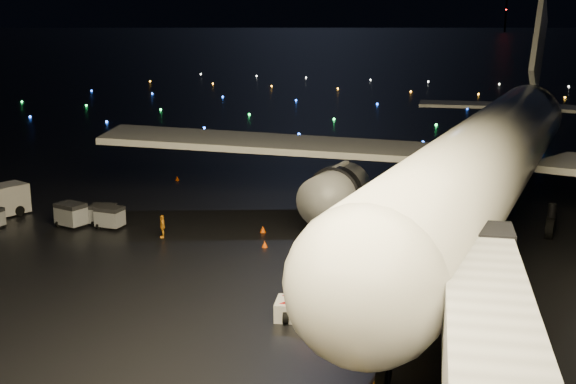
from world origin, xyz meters
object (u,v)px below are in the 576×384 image
object	(u,v)px
belt_loader	(318,291)
crew_c	(162,226)
baggage_cart_1	(71,215)
baggage_cart_2	(110,217)
airliner	(498,104)
baggage_cart_0	(103,215)

from	to	relation	value
belt_loader	crew_c	world-z (taller)	belt_loader
belt_loader	baggage_cart_1	xyz separation A→B (m)	(-23.81, 9.37, -0.69)
baggage_cart_2	airliner	bearing A→B (deg)	23.82
airliner	baggage_cart_1	world-z (taller)	airliner
belt_loader	baggage_cart_2	bearing A→B (deg)	139.45
crew_c	baggage_cart_1	distance (m)	8.11
airliner	baggage_cart_0	distance (m)	31.83
belt_loader	crew_c	size ratio (longest dim) A/B	3.85
airliner	baggage_cart_2	distance (m)	31.13
airliner	crew_c	size ratio (longest dim) A/B	38.23
airliner	belt_loader	world-z (taller)	airliner
crew_c	baggage_cart_0	xyz separation A→B (m)	(-6.16, 1.23, -0.07)
baggage_cart_0	baggage_cart_2	world-z (taller)	baggage_cart_2
airliner	belt_loader	bearing A→B (deg)	-103.07
belt_loader	baggage_cart_0	size ratio (longest dim) A/B	3.57
crew_c	baggage_cart_2	distance (m)	5.12
belt_loader	baggage_cart_0	distance (m)	24.41
airliner	crew_c	world-z (taller)	airliner
crew_c	baggage_cart_1	world-z (taller)	baggage_cart_1
baggage_cart_0	airliner	bearing A→B (deg)	8.41
airliner	baggage_cart_0	bearing A→B (deg)	-154.43
airliner	baggage_cart_1	xyz separation A→B (m)	(-30.06, -13.64, -8.48)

